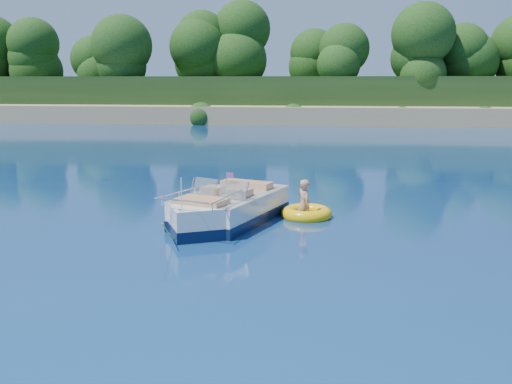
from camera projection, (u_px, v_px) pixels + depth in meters
ground at (202, 242)px, 13.31m from camera, size 160.00×160.00×0.00m
shoreline at (305, 101)px, 75.22m from camera, size 170.00×59.00×6.00m
treeline at (297, 59)px, 52.17m from camera, size 150.00×7.12×8.19m
motorboat at (225, 211)px, 14.93m from camera, size 2.93×5.04×1.75m
tow_tube at (307, 214)px, 15.73m from camera, size 1.64×1.64×0.37m
boy at (303, 217)px, 15.74m from camera, size 0.69×0.87×1.56m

